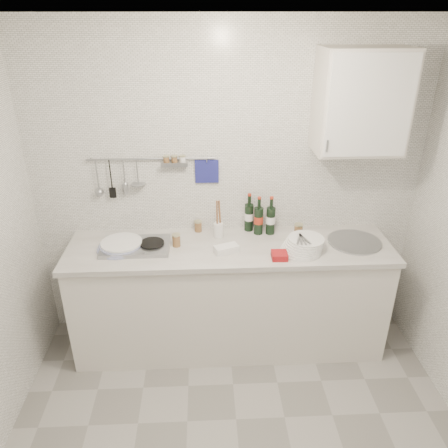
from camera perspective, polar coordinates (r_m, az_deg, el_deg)
The scene contains 15 objects.
ceiling at distance 1.77m, azimuth 3.54°, elevation 25.63°, with size 3.00×3.00×0.00m, color silver.
back_wall at distance 3.41m, azimuth 0.49°, elevation 4.48°, with size 3.00×0.02×2.50m, color silver.
counter at distance 3.55m, azimuth 0.82°, elevation -9.70°, with size 2.44×0.64×0.96m.
wall_rail at distance 3.34m, azimuth -9.81°, elevation 6.81°, with size 0.98×0.09×0.34m.
wall_cabinet at distance 3.22m, azimuth 17.52°, elevation 14.99°, with size 0.60×0.38×0.70m.
plate_stack_hob at distance 3.32m, azimuth -13.42°, elevation -2.74°, with size 0.33×0.33×0.05m.
plate_stack_sink at distance 3.24m, azimuth 10.32°, elevation -2.72°, with size 0.32×0.31×0.11m.
wine_bottles at distance 3.42m, azimuth 4.65°, elevation 1.25°, with size 0.24×0.14×0.31m.
butter_dish at distance 3.18m, azimuth 0.30°, elevation -3.28°, with size 0.17×0.09×0.05m, color white.
strawberry_punnet at distance 3.13m, azimuth 7.25°, elevation -4.11°, with size 0.11×0.11×0.05m, color #B01713.
utensil_crock at distance 3.38m, azimuth -0.73°, elevation -0.53°, with size 0.08×0.08×0.31m.
jar_a at distance 3.48m, azimuth -3.40°, elevation -0.27°, with size 0.06×0.06×0.09m.
jar_b at distance 3.46m, azimuth 9.69°, elevation -0.73°, with size 0.07×0.07×0.10m.
jar_c at distance 3.40m, azimuth 10.42°, elevation -1.56°, with size 0.06×0.06×0.07m.
jar_d at distance 3.27m, azimuth -6.25°, elevation -2.10°, with size 0.06×0.06×0.10m.
Camera 1 is at (-0.19, -1.76, 2.52)m, focal length 35.00 mm.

